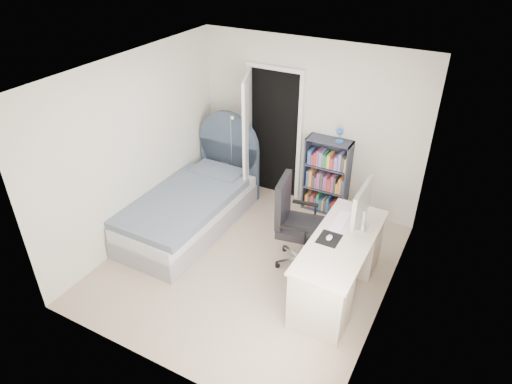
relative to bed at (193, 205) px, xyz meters
The scene contains 8 objects.
room_shell 1.54m from the bed, 18.91° to the right, with size 3.50×3.70×2.60m.
door 1.41m from the bed, 68.90° to the left, with size 0.92×0.78×2.06m.
bed is the anchor object (origin of this frame).
nightstand 1.09m from the bed, 91.70° to the left, with size 0.38×0.38×0.57m.
floor_lamp 1.00m from the bed, 83.91° to the left, with size 0.20×0.20×1.38m.
bookcase 2.01m from the bed, 39.17° to the left, with size 0.65×0.28×1.38m.
desk 2.35m from the bed, ahead, with size 0.65×1.62×1.33m.
office_chair 1.65m from the bed, ahead, with size 0.65×0.67×1.22m.
Camera 1 is at (2.24, -3.99, 3.90)m, focal length 32.00 mm.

